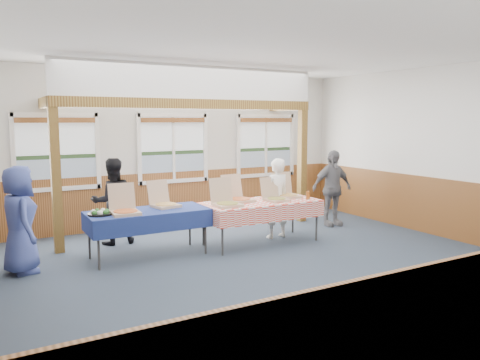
% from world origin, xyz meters
% --- Properties ---
extents(floor, '(8.00, 8.00, 0.00)m').
position_xyz_m(floor, '(0.00, 0.00, 0.00)').
color(floor, '#242C3B').
rests_on(floor, ground).
extents(ceiling, '(8.00, 8.00, 0.00)m').
position_xyz_m(ceiling, '(0.00, 0.00, 3.20)').
color(ceiling, white).
rests_on(ceiling, wall_back).
extents(wall_back, '(8.00, 0.00, 8.00)m').
position_xyz_m(wall_back, '(0.00, 3.50, 1.60)').
color(wall_back, silver).
rests_on(wall_back, floor).
extents(wall_right, '(0.00, 8.00, 8.00)m').
position_xyz_m(wall_right, '(4.00, 0.00, 1.60)').
color(wall_right, silver).
rests_on(wall_right, floor).
extents(wainscot_back, '(7.98, 0.05, 1.10)m').
position_xyz_m(wainscot_back, '(0.00, 3.48, 0.55)').
color(wainscot_back, brown).
rests_on(wainscot_back, floor).
extents(wainscot_front, '(7.98, 0.05, 1.10)m').
position_xyz_m(wainscot_front, '(0.00, -3.48, 0.55)').
color(wainscot_front, brown).
rests_on(wainscot_front, floor).
extents(wainscot_right, '(0.05, 6.98, 1.10)m').
position_xyz_m(wainscot_right, '(3.98, 0.00, 0.55)').
color(wainscot_right, brown).
rests_on(wainscot_right, floor).
extents(window_left, '(1.56, 0.10, 1.46)m').
position_xyz_m(window_left, '(-2.30, 3.46, 1.68)').
color(window_left, white).
rests_on(window_left, wall_back).
extents(window_mid, '(1.56, 0.10, 1.46)m').
position_xyz_m(window_mid, '(0.00, 3.46, 1.68)').
color(window_mid, white).
rests_on(window_mid, wall_back).
extents(window_right, '(1.56, 0.10, 1.46)m').
position_xyz_m(window_right, '(2.30, 3.46, 1.68)').
color(window_right, white).
rests_on(window_right, wall_back).
extents(post_left, '(0.15, 0.15, 2.40)m').
position_xyz_m(post_left, '(-2.50, 2.30, 1.20)').
color(post_left, '#533112').
rests_on(post_left, floor).
extents(post_right, '(0.15, 0.15, 2.40)m').
position_xyz_m(post_right, '(2.50, 2.30, 1.20)').
color(post_right, '#533112').
rests_on(post_right, floor).
extents(cross_beam, '(5.15, 0.18, 0.18)m').
position_xyz_m(cross_beam, '(0.00, 2.30, 2.49)').
color(cross_beam, '#533112').
rests_on(cross_beam, post_left).
extents(table_left, '(2.07, 1.53, 0.76)m').
position_xyz_m(table_left, '(-1.27, 1.34, 0.70)').
color(table_left, '#333333').
rests_on(table_left, floor).
extents(table_right, '(2.30, 1.71, 0.76)m').
position_xyz_m(table_right, '(0.75, 1.16, 0.71)').
color(table_right, '#333333').
rests_on(table_right, floor).
extents(pizza_box_a, '(0.44, 0.53, 0.45)m').
position_xyz_m(pizza_box_a, '(-1.67, 1.24, 0.82)').
color(pizza_box_a, tan).
rests_on(pizza_box_a, table_left).
extents(pizza_box_b, '(0.48, 0.55, 0.43)m').
position_xyz_m(pizza_box_b, '(-0.93, 1.50, 0.82)').
color(pizza_box_b, tan).
rests_on(pizza_box_b, table_left).
extents(pizza_box_c, '(0.43, 0.52, 0.45)m').
position_xyz_m(pizza_box_c, '(-0.00, 1.06, 0.83)').
color(pizza_box_c, tan).
rests_on(pizza_box_c, table_right).
extents(pizza_box_d, '(0.47, 0.56, 0.46)m').
position_xyz_m(pizza_box_d, '(0.39, 1.35, 0.83)').
color(pizza_box_d, tan).
rests_on(pizza_box_d, table_right).
extents(pizza_box_e, '(0.39, 0.47, 0.41)m').
position_xyz_m(pizza_box_e, '(1.00, 1.08, 0.82)').
color(pizza_box_e, tan).
rests_on(pizza_box_e, table_right).
extents(pizza_box_f, '(0.46, 0.54, 0.44)m').
position_xyz_m(pizza_box_f, '(1.40, 1.30, 0.82)').
color(pizza_box_f, tan).
rests_on(pizza_box_f, table_right).
extents(veggie_tray, '(0.37, 0.37, 0.09)m').
position_xyz_m(veggie_tray, '(-2.02, 1.34, 0.79)').
color(veggie_tray, black).
rests_on(veggie_tray, table_left).
extents(drink_glass, '(0.07, 0.07, 0.15)m').
position_xyz_m(drink_glass, '(1.60, 0.91, 0.83)').
color(drink_glass, '#934C18').
rests_on(drink_glass, table_right).
extents(woman_white, '(0.56, 0.38, 1.49)m').
position_xyz_m(woman_white, '(1.20, 1.35, 0.75)').
color(woman_white, white).
rests_on(woman_white, floor).
extents(woman_black, '(0.75, 0.58, 1.53)m').
position_xyz_m(woman_black, '(-1.57, 2.41, 0.77)').
color(woman_black, black).
rests_on(woman_black, floor).
extents(man_blue, '(0.59, 0.82, 1.56)m').
position_xyz_m(man_blue, '(-3.13, 1.45, 0.78)').
color(man_blue, '#3B4A94').
rests_on(man_blue, floor).
extents(person_grey, '(0.95, 0.46, 1.58)m').
position_xyz_m(person_grey, '(2.78, 1.64, 0.79)').
color(person_grey, slate).
rests_on(person_grey, floor).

